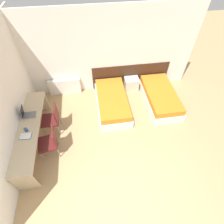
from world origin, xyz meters
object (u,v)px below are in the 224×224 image
chair_near_laptop (52,118)px  laptop (27,114)px  bed_near_window (112,102)px  chair_near_notebook (50,141)px  bed_near_door (160,97)px  nightstand (131,84)px

chair_near_laptop → laptop: laptop is taller
bed_near_window → laptop: 2.45m
chair_near_laptop → laptop: bearing=178.7°
chair_near_notebook → laptop: 0.96m
bed_near_door → nightstand: nightstand is taller
nightstand → laptop: 3.43m
bed_near_window → chair_near_laptop: chair_near_laptop is taller
chair_near_laptop → chair_near_notebook: 0.73m
nightstand → chair_near_notebook: chair_near_notebook is taller
bed_near_door → chair_near_notebook: (-3.31, -1.37, 0.29)m
bed_near_window → nightstand: (0.78, 0.76, 0.01)m
chair_near_notebook → nightstand: bearing=32.2°
chair_near_notebook → bed_near_door: bearing=14.6°
chair_near_laptop → bed_near_window: bearing=19.9°
chair_near_notebook → bed_near_window: bearing=30.4°
bed_near_door → laptop: 3.96m
bed_near_window → chair_near_laptop: 1.88m
bed_near_window → bed_near_door: size_ratio=1.00×
chair_near_notebook → laptop: bearing=119.5°
bed_near_door → nightstand: bearing=136.1°
nightstand → chair_near_notebook: 3.31m
bed_near_door → laptop: laptop is taller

